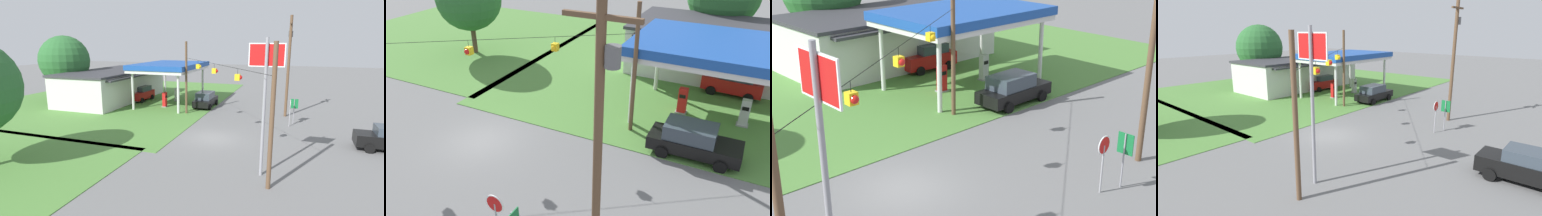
{
  "view_description": "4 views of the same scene",
  "coord_description": "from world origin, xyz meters",
  "views": [
    {
      "loc": [
        -22.44,
        -6.0,
        7.65
      ],
      "look_at": [
        3.89,
        3.18,
        1.45
      ],
      "focal_mm": 28.0,
      "sensor_mm": 36.0,
      "label": 1
    },
    {
      "loc": [
        13.22,
        -13.82,
        11.73
      ],
      "look_at": [
        4.81,
        2.84,
        1.94
      ],
      "focal_mm": 35.0,
      "sensor_mm": 36.0,
      "label": 2
    },
    {
      "loc": [
        -11.6,
        -16.0,
        10.7
      ],
      "look_at": [
        5.57,
        2.32,
        1.55
      ],
      "focal_mm": 50.0,
      "sensor_mm": 36.0,
      "label": 3
    },
    {
      "loc": [
        -15.25,
        -14.86,
        7.66
      ],
      "look_at": [
        3.26,
        0.79,
        1.34
      ],
      "focal_mm": 28.0,
      "sensor_mm": 36.0,
      "label": 4
    }
  ],
  "objects": [
    {
      "name": "car_at_pumps_rear",
      "position": [
        12.13,
        13.16,
        0.99
      ],
      "size": [
        4.19,
        2.3,
        1.93
      ],
      "rotation": [
        0.0,
        0.0,
        3.08
      ],
      "color": "#AD1414",
      "rests_on": "ground"
    },
    {
      "name": "grass_verge_opposite_corner",
      "position": [
        -16.0,
        16.0,
        0.02
      ],
      "size": [
        24.0,
        24.0,
        0.04
      ],
      "primitive_type": "cube",
      "color": "#4C7F38",
      "rests_on": "ground"
    },
    {
      "name": "car_at_pumps_front",
      "position": [
        11.11,
        3.99,
        0.95
      ],
      "size": [
        4.86,
        2.15,
        1.85
      ],
      "rotation": [
        0.0,
        0.0,
        0.01
      ],
      "color": "black",
      "rests_on": "ground"
    },
    {
      "name": "signal_span_gantry",
      "position": [
        -0.0,
        -0.01,
        4.14
      ],
      "size": [
        14.78,
        10.24,
        7.68
      ],
      "color": "brown",
      "rests_on": "ground"
    },
    {
      "name": "gas_station_store",
      "position": [
        11.39,
        16.88,
        1.99
      ],
      "size": [
        15.68,
        8.26,
        3.96
      ],
      "color": "silver",
      "rests_on": "ground"
    },
    {
      "name": "stop_sign_roadside",
      "position": [
        5.64,
        -5.7,
        1.81
      ],
      "size": [
        0.8,
        0.08,
        2.5
      ],
      "rotation": [
        0.0,
        0.0,
        3.14
      ],
      "color": "#99999E",
      "rests_on": "ground"
    },
    {
      "name": "grass_verge_station_corner",
      "position": [
        13.38,
        16.9,
        0.02
      ],
      "size": [
        36.0,
        28.0,
        0.04
      ],
      "primitive_type": "cube",
      "color": "#4C7F38",
      "rests_on": "ground"
    },
    {
      "name": "fuel_pump_far",
      "position": [
        13.27,
        8.58,
        0.85
      ],
      "size": [
        0.71,
        0.56,
        1.78
      ],
      "color": "gray",
      "rests_on": "ground"
    },
    {
      "name": "ground_plane",
      "position": [
        0.0,
        0.0,
        0.0
      ],
      "size": [
        160.0,
        160.0,
        0.0
      ],
      "primitive_type": "plane",
      "color": "slate"
    },
    {
      "name": "utility_pole_main",
      "position": [
        9.57,
        -5.2,
        5.69
      ],
      "size": [
        2.2,
        0.44,
        10.2
      ],
      "color": "brown",
      "rests_on": "ground"
    },
    {
      "name": "gas_station_canopy",
      "position": [
        11.38,
        8.58,
        4.61
      ],
      "size": [
        10.26,
        6.93,
        5.1
      ],
      "color": "silver",
      "rests_on": "ground"
    },
    {
      "name": "fuel_pump_near",
      "position": [
        9.5,
        8.58,
        0.85
      ],
      "size": [
        0.71,
        0.56,
        1.78
      ],
      "color": "gray",
      "rests_on": "ground"
    }
  ]
}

